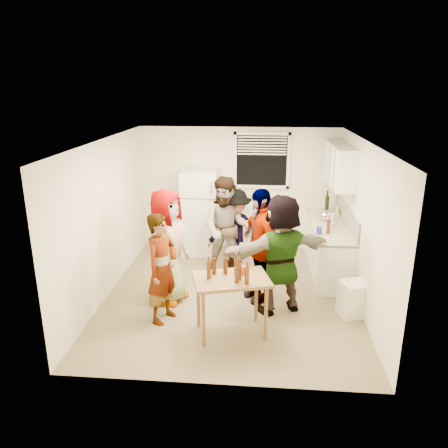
# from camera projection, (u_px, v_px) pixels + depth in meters

# --- Properties ---
(room) EXTENTS (4.00, 4.50, 2.50)m
(room) POSITION_uv_depth(u_px,v_px,m) (231.00, 295.00, 7.17)
(room) COLOR white
(room) RESTS_ON ground
(window) EXTENTS (1.12, 0.10, 1.06)m
(window) POSITION_uv_depth(u_px,v_px,m) (262.00, 161.00, 8.66)
(window) COLOR white
(window) RESTS_ON room
(refrigerator) EXTENTS (0.70, 0.70, 1.70)m
(refrigerator) POSITION_uv_depth(u_px,v_px,m) (200.00, 212.00, 8.75)
(refrigerator) COLOR white
(refrigerator) RESTS_ON ground
(counter_lower) EXTENTS (0.60, 2.20, 0.86)m
(counter_lower) POSITION_uv_depth(u_px,v_px,m) (328.00, 248.00, 7.99)
(counter_lower) COLOR white
(counter_lower) RESTS_ON ground
(countertop) EXTENTS (0.64, 2.22, 0.04)m
(countertop) POSITION_uv_depth(u_px,v_px,m) (330.00, 225.00, 7.85)
(countertop) COLOR beige
(countertop) RESTS_ON counter_lower
(backsplash) EXTENTS (0.03, 2.20, 0.36)m
(backsplash) POSITION_uv_depth(u_px,v_px,m) (347.00, 215.00, 7.77)
(backsplash) COLOR beige
(backsplash) RESTS_ON countertop
(upper_cabinets) EXTENTS (0.34, 1.60, 0.70)m
(upper_cabinets) POSITION_uv_depth(u_px,v_px,m) (340.00, 164.00, 7.70)
(upper_cabinets) COLOR white
(upper_cabinets) RESTS_ON room
(kettle) EXTENTS (0.27, 0.23, 0.22)m
(kettle) POSITION_uv_depth(u_px,v_px,m) (325.00, 221.00, 8.04)
(kettle) COLOR silver
(kettle) RESTS_ON countertop
(paper_towel) EXTENTS (0.11, 0.11, 0.23)m
(paper_towel) POSITION_uv_depth(u_px,v_px,m) (330.00, 227.00, 7.70)
(paper_towel) COLOR white
(paper_towel) RESTS_ON countertop
(wine_bottle) EXTENTS (0.08, 0.08, 0.32)m
(wine_bottle) POSITION_uv_depth(u_px,v_px,m) (326.00, 211.00, 8.61)
(wine_bottle) COLOR black
(wine_bottle) RESTS_ON countertop
(beer_bottle_counter) EXTENTS (0.06, 0.06, 0.24)m
(beer_bottle_counter) POSITION_uv_depth(u_px,v_px,m) (328.00, 233.00, 7.36)
(beer_bottle_counter) COLOR #47230C
(beer_bottle_counter) RESTS_ON countertop
(blue_cup) EXTENTS (0.09, 0.09, 0.12)m
(blue_cup) POSITION_uv_depth(u_px,v_px,m) (319.00, 234.00, 7.33)
(blue_cup) COLOR #1F28A9
(blue_cup) RESTS_ON countertop
(picture_frame) EXTENTS (0.02, 0.20, 0.16)m
(picture_frame) POSITION_uv_depth(u_px,v_px,m) (337.00, 211.00, 8.34)
(picture_frame) COLOR #E8E35D
(picture_frame) RESTS_ON countertop
(trash_bin) EXTENTS (0.45, 0.45, 0.53)m
(trash_bin) POSITION_uv_depth(u_px,v_px,m) (353.00, 300.00, 6.48)
(trash_bin) COLOR white
(trash_bin) RESTS_ON ground
(serving_table) EXTENTS (1.13, 0.90, 0.84)m
(serving_table) POSITION_uv_depth(u_px,v_px,m) (231.00, 333.00, 6.08)
(serving_table) COLOR brown
(serving_table) RESTS_ON ground
(beer_bottle_table) EXTENTS (0.06, 0.06, 0.22)m
(beer_bottle_table) POSITION_uv_depth(u_px,v_px,m) (237.00, 283.00, 5.68)
(beer_bottle_table) COLOR #47230C
(beer_bottle_table) RESTS_ON serving_table
(red_cup) EXTENTS (0.09, 0.09, 0.11)m
(red_cup) POSITION_uv_depth(u_px,v_px,m) (243.00, 274.00, 5.94)
(red_cup) COLOR #A63B1B
(red_cup) RESTS_ON serving_table
(guest_grey) EXTENTS (2.02, 1.49, 0.58)m
(guest_grey) POSITION_uv_depth(u_px,v_px,m) (169.00, 299.00, 7.02)
(guest_grey) COLOR gray
(guest_grey) RESTS_ON ground
(guest_stripe) EXTENTS (1.72, 1.19, 0.39)m
(guest_stripe) POSITION_uv_depth(u_px,v_px,m) (164.00, 319.00, 6.44)
(guest_stripe) COLOR #141933
(guest_stripe) RESTS_ON ground
(guest_back_left) EXTENTS (1.03, 1.88, 0.69)m
(guest_back_left) POSITION_uv_depth(u_px,v_px,m) (227.00, 276.00, 7.88)
(guest_back_left) COLOR brown
(guest_back_left) RESTS_ON ground
(guest_back_right) EXTENTS (1.20, 1.67, 0.57)m
(guest_back_right) POSITION_uv_depth(u_px,v_px,m) (235.00, 271.00, 8.10)
(guest_back_right) COLOR #45454B
(guest_back_right) RESTS_ON ground
(guest_black) EXTENTS (2.11, 1.77, 0.44)m
(guest_black) POSITION_uv_depth(u_px,v_px,m) (259.00, 298.00, 7.07)
(guest_black) COLOR black
(guest_black) RESTS_ON ground
(guest_orange) EXTENTS (2.29, 2.36, 0.54)m
(guest_orange) POSITION_uv_depth(u_px,v_px,m) (278.00, 309.00, 6.70)
(guest_orange) COLOR #DA6B52
(guest_orange) RESTS_ON ground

